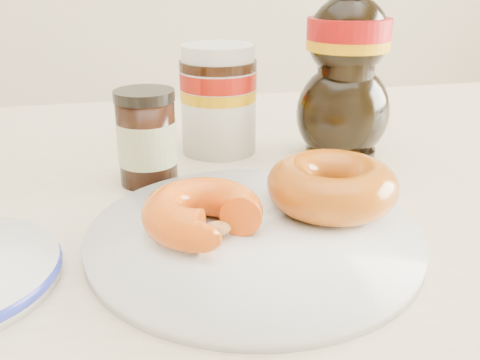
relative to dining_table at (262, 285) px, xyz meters
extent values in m
cube|color=beige|center=(0.00, 0.00, 0.06)|extent=(1.40, 0.90, 0.04)
cylinder|color=white|center=(-0.03, -0.06, 0.09)|extent=(0.26, 0.26, 0.01)
torus|color=white|center=(-0.03, -0.06, 0.09)|extent=(0.26, 0.26, 0.01)
torus|color=orange|center=(-0.07, -0.06, 0.11)|extent=(0.12, 0.12, 0.03)
torus|color=#9D500A|center=(0.05, -0.04, 0.12)|extent=(0.15, 0.15, 0.04)
cylinder|color=white|center=(-0.01, 0.17, 0.14)|extent=(0.09, 0.09, 0.10)
cylinder|color=#8E0E05|center=(-0.01, 0.17, 0.17)|extent=(0.09, 0.09, 0.02)
cylinder|color=#D89905|center=(-0.01, 0.17, 0.15)|extent=(0.09, 0.09, 0.01)
cylinder|color=black|center=(-0.01, 0.17, 0.19)|extent=(0.09, 0.09, 0.01)
cylinder|color=white|center=(-0.01, 0.17, 0.20)|extent=(0.08, 0.08, 0.02)
cylinder|color=black|center=(-0.10, 0.09, 0.13)|extent=(0.06, 0.06, 0.09)
cylinder|color=beige|center=(-0.10, 0.09, 0.13)|extent=(0.06, 0.06, 0.04)
cylinder|color=black|center=(-0.10, 0.09, 0.17)|extent=(0.06, 0.06, 0.01)
camera|label=1|loc=(-0.12, -0.43, 0.29)|focal=40.00mm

